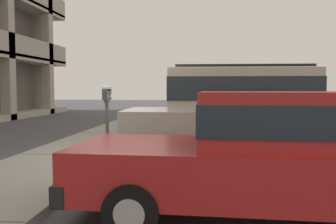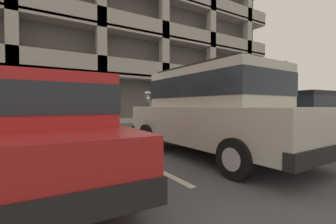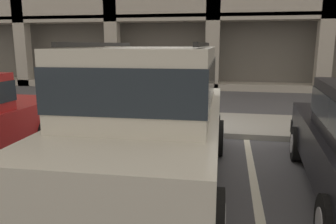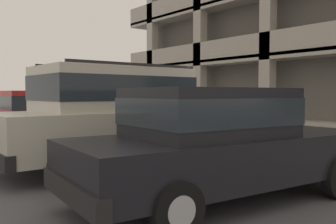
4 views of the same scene
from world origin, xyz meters
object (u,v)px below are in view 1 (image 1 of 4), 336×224
parking_meter_near (107,104)px  silver_suv (239,112)px  fire_hydrant (132,123)px  dark_hatchback (232,114)px  red_sedan (268,152)px

parking_meter_near → silver_suv: bearing=-86.0°
parking_meter_near → fire_hydrant: 4.13m
silver_suv → dark_hatchback: silver_suv is taller
parking_meter_near → fire_hydrant: size_ratio=2.16×
parking_meter_near → red_sedan: bearing=-138.4°
red_sedan → fire_hydrant: 7.89m
silver_suv → red_sedan: silver_suv is taller
silver_suv → dark_hatchback: (2.95, -0.05, -0.27)m
silver_suv → parking_meter_near: (-0.19, 2.76, 0.16)m
silver_suv → fire_hydrant: bearing=37.0°
parking_meter_near → dark_hatchback: bearing=-41.8°
dark_hatchback → red_sedan: bearing=-175.3°
silver_suv → fire_hydrant: silver_suv is taller
silver_suv → parking_meter_near: silver_suv is taller
fire_hydrant → red_sedan: bearing=-156.6°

